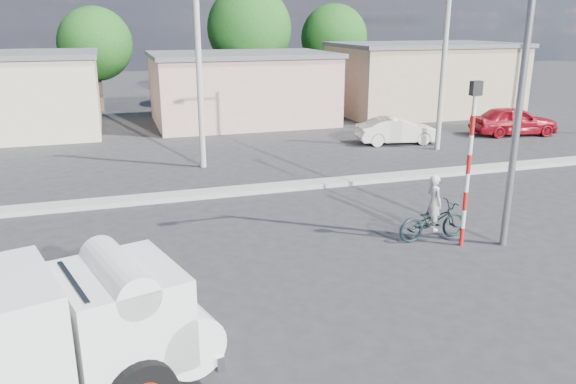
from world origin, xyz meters
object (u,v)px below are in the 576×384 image
object	(u,v)px
bicycle	(432,221)
traffic_pole	(470,151)
car_red	(514,121)
car_cream	(397,131)
streetlight	(520,56)
cyclist	(433,213)
truck	(13,346)

from	to	relation	value
bicycle	traffic_pole	xyz separation A→B (m)	(0.53, -0.63, 2.06)
car_red	car_cream	bearing A→B (deg)	100.21
bicycle	traffic_pole	bearing A→B (deg)	-141.47
bicycle	traffic_pole	distance (m)	2.22
bicycle	streetlight	size ratio (longest dim) A/B	0.23
car_cream	cyclist	bearing A→B (deg)	165.44
bicycle	car_red	world-z (taller)	car_red
bicycle	cyclist	world-z (taller)	cyclist
truck	streetlight	xyz separation A→B (m)	(11.23, 3.72, 3.65)
car_red	truck	bearing A→B (deg)	136.12
bicycle	traffic_pole	size ratio (longest dim) A/B	0.47
truck	streetlight	size ratio (longest dim) A/B	0.68
truck	cyclist	world-z (taller)	truck
car_cream	traffic_pole	bearing A→B (deg)	168.69
cyclist	car_red	size ratio (longest dim) A/B	0.35
car_red	traffic_pole	distance (m)	16.93
truck	traffic_pole	bearing A→B (deg)	4.99
truck	car_red	size ratio (longest dim) A/B	1.37
bicycle	car_cream	bearing A→B (deg)	-25.28
streetlight	car_cream	bearing A→B (deg)	73.65
car_red	traffic_pole	size ratio (longest dim) A/B	1.02
cyclist	bicycle	bearing A→B (deg)	-0.00
traffic_pole	streetlight	xyz separation A→B (m)	(0.94, -0.30, 2.37)
cyclist	car_cream	distance (m)	12.66
car_cream	traffic_pole	distance (m)	13.19
cyclist	traffic_pole	bearing A→B (deg)	-141.47
truck	car_red	bearing A→B (deg)	20.56
truck	traffic_pole	world-z (taller)	traffic_pole
traffic_pole	streetlight	bearing A→B (deg)	-17.73
bicycle	streetlight	world-z (taller)	streetlight
bicycle	car_red	xyz separation A→B (m)	(12.00, 11.69, 0.22)
bicycle	car_cream	distance (m)	12.66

